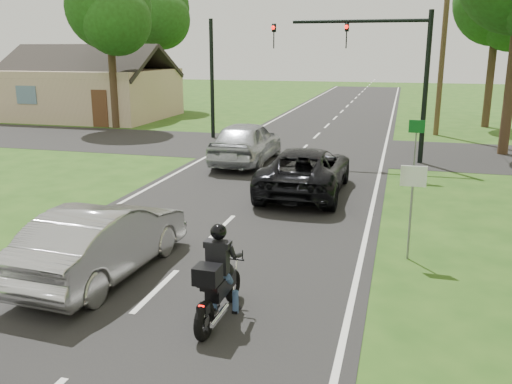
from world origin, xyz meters
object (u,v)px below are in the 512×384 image
(silver_sedan, at_px, (103,240))
(silver_suv, at_px, (246,142))
(dark_suv, at_px, (305,170))
(utility_pole_far, at_px, (444,38))
(sign_white, at_px, (413,190))
(motorcycle_rider, at_px, (218,283))
(sign_green, at_px, (416,135))
(traffic_signal, at_px, (379,59))

(silver_sedan, distance_m, silver_suv, 11.62)
(dark_suv, bearing_deg, silver_sedan, 68.86)
(utility_pole_far, bearing_deg, sign_white, -94.51)
(motorcycle_rider, height_order, sign_green, sign_green)
(dark_suv, xyz_separation_m, sign_white, (3.21, -5.04, 0.84))
(utility_pole_far, distance_m, sign_white, 19.39)
(dark_suv, xyz_separation_m, utility_pole_far, (4.71, 13.98, 4.33))
(silver_suv, height_order, utility_pole_far, utility_pole_far)
(motorcycle_rider, bearing_deg, traffic_signal, 84.78)
(traffic_signal, bearing_deg, motorcycle_rider, -96.93)
(silver_suv, height_order, sign_green, sign_green)
(silver_sedan, distance_m, sign_green, 12.26)
(sign_white, bearing_deg, utility_pole_far, 85.49)
(traffic_signal, xyz_separation_m, sign_green, (1.56, -3.02, -2.54))
(sign_white, bearing_deg, silver_suv, 124.92)
(dark_suv, height_order, traffic_signal, traffic_signal)
(motorcycle_rider, xyz_separation_m, silver_sedan, (-2.91, 1.26, 0.07))
(traffic_signal, distance_m, sign_green, 4.24)
(sign_white, bearing_deg, sign_green, 88.57)
(silver_suv, distance_m, sign_green, 6.69)
(sign_green, bearing_deg, motorcycle_rider, -105.93)
(sign_green, bearing_deg, utility_pole_far, 83.27)
(dark_suv, height_order, utility_pole_far, utility_pole_far)
(dark_suv, relative_size, silver_sedan, 1.19)
(silver_sedan, bearing_deg, dark_suv, -107.17)
(silver_sedan, distance_m, sign_white, 6.62)
(silver_suv, relative_size, traffic_signal, 0.80)
(dark_suv, relative_size, traffic_signal, 0.84)
(dark_suv, bearing_deg, utility_pole_far, -109.06)
(silver_sedan, relative_size, sign_green, 2.13)
(dark_suv, distance_m, traffic_signal, 7.11)
(silver_sedan, relative_size, traffic_signal, 0.71)
(motorcycle_rider, distance_m, silver_sedan, 3.17)
(dark_suv, bearing_deg, sign_green, -139.49)
(silver_suv, relative_size, utility_pole_far, 0.51)
(silver_sedan, height_order, sign_green, sign_green)
(sign_white, bearing_deg, motorcycle_rider, -129.99)
(sign_green, bearing_deg, traffic_signal, 117.38)
(sign_white, bearing_deg, traffic_signal, 97.05)
(motorcycle_rider, xyz_separation_m, traffic_signal, (1.80, 14.78, 3.45))
(sign_green, bearing_deg, dark_suv, -139.05)
(dark_suv, height_order, silver_suv, silver_suv)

